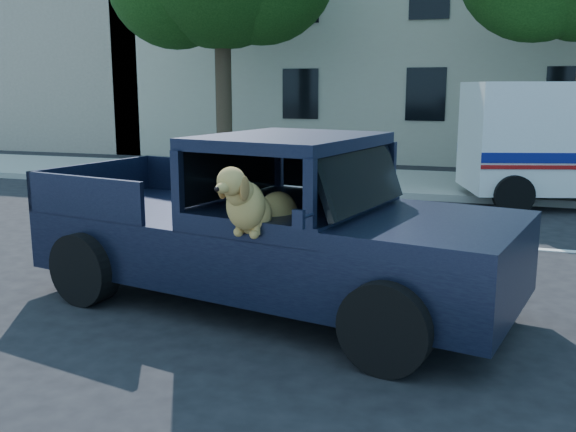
{
  "coord_description": "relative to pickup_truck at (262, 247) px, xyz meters",
  "views": [
    {
      "loc": [
        3.16,
        -6.73,
        2.42
      ],
      "look_at": [
        1.16,
        -0.58,
        1.11
      ],
      "focal_mm": 40.0,
      "sensor_mm": 36.0,
      "label": 1
    }
  ],
  "objects": [
    {
      "name": "building_main",
      "position": [
        2.28,
        16.68,
        3.85
      ],
      "size": [
        26.0,
        6.0,
        9.0
      ],
      "primitive_type": "cube",
      "color": "#B8B298",
      "rests_on": "ground"
    },
    {
      "name": "mail_truck",
      "position": [
        3.99,
        7.76,
        0.45
      ],
      "size": [
        4.99,
        3.36,
        2.52
      ],
      "rotation": [
        0.0,
        0.0,
        0.28
      ],
      "color": "silver",
      "rests_on": "ground"
    },
    {
      "name": "far_sidewalk",
      "position": [
        -0.72,
        9.38,
        -0.57
      ],
      "size": [
        60.0,
        4.0,
        0.15
      ],
      "primitive_type": "cube",
      "color": "gray",
      "rests_on": "ground"
    },
    {
      "name": "lane_stripes",
      "position": [
        1.28,
        3.58,
        -0.64
      ],
      "size": [
        21.6,
        0.14,
        0.01
      ],
      "primitive_type": null,
      "color": "silver",
      "rests_on": "ground"
    },
    {
      "name": "pickup_truck",
      "position": [
        0.0,
        0.0,
        0.0
      ],
      "size": [
        5.68,
        3.26,
        1.92
      ],
      "rotation": [
        0.0,
        0.0,
        -0.21
      ],
      "color": "black",
      "rests_on": "ground"
    },
    {
      "name": "ground",
      "position": [
        -0.72,
        0.18,
        -0.65
      ],
      "size": [
        120.0,
        120.0,
        0.0
      ],
      "primitive_type": "plane",
      "color": "black",
      "rests_on": "ground"
    },
    {
      "name": "building_left",
      "position": [
        -15.72,
        16.68,
        3.35
      ],
      "size": [
        12.0,
        6.0,
        8.0
      ],
      "primitive_type": "cube",
      "color": "tan",
      "rests_on": "ground"
    }
  ]
}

